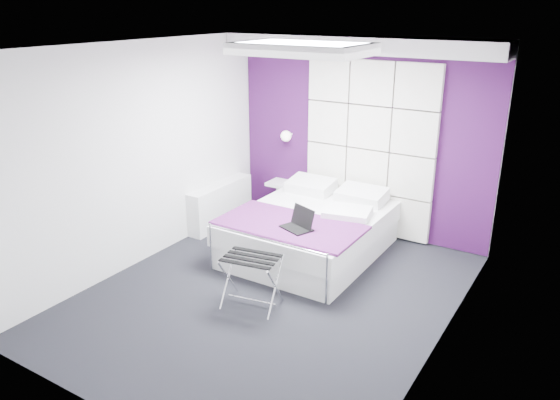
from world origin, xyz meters
name	(u,v)px	position (x,y,z in m)	size (l,w,h in m)	color
floor	(272,294)	(0.00, 0.00, 0.00)	(4.40, 4.40, 0.00)	black
ceiling	(270,46)	(0.00, 0.00, 2.60)	(4.40, 4.40, 0.00)	white
wall_back	(361,137)	(0.00, 2.20, 1.30)	(3.60, 3.60, 0.00)	white
wall_left	(142,155)	(-1.80, 0.00, 1.30)	(4.40, 4.40, 0.00)	white
wall_right	(450,215)	(1.80, 0.00, 1.30)	(4.40, 4.40, 0.00)	white
accent_wall	(360,137)	(0.00, 2.19, 1.30)	(3.58, 0.02, 2.58)	#3A0F41
soffit	(357,45)	(0.00, 1.95, 2.50)	(3.58, 0.50, 0.20)	white
headboard	(369,149)	(0.15, 2.14, 1.17)	(1.80, 0.08, 2.30)	silver
skylight	(302,48)	(0.00, 0.60, 2.55)	(1.36, 0.86, 0.12)	white
wall_lamp	(287,135)	(-1.05, 2.06, 1.22)	(0.15, 0.15, 0.15)	white
radiator	(221,204)	(-1.69, 1.30, 0.30)	(0.22, 1.20, 0.60)	white
bed	(310,231)	(-0.15, 1.13, 0.30)	(1.68, 2.02, 0.71)	white
nightstand	(282,184)	(-1.11, 2.02, 0.50)	(0.41, 0.32, 0.05)	white
luggage_rack	(251,281)	(-0.05, -0.30, 0.27)	(0.56, 0.41, 0.55)	silver
laptop	(299,223)	(-0.01, 0.58, 0.63)	(0.35, 0.25, 0.25)	black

